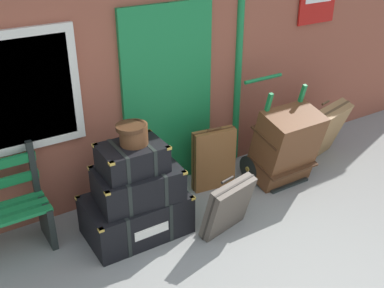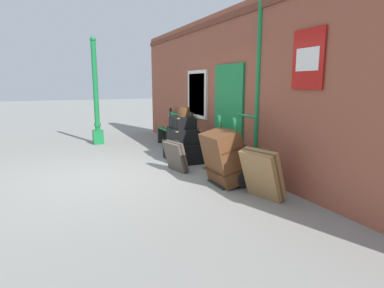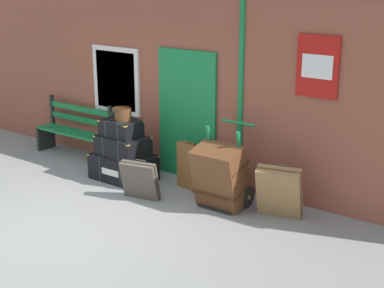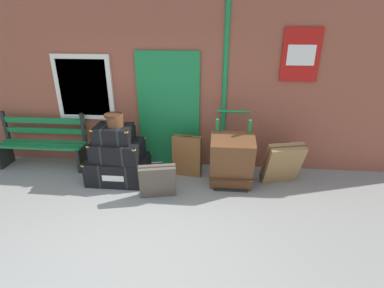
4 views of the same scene
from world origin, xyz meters
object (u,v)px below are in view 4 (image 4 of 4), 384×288
(suitcase_slate, at_px, (187,156))
(round_hatbox, at_px, (115,119))
(large_brown_trunk, at_px, (232,161))
(suitcase_charcoal, at_px, (158,181))
(steamer_trunk_top, at_px, (114,134))
(porters_trolley, at_px, (231,167))
(steamer_trunk_base, at_px, (119,169))
(steamer_trunk_middle, at_px, (118,150))
(suitcase_umber, at_px, (282,163))
(platform_bench, at_px, (43,144))

(suitcase_slate, bearing_deg, round_hatbox, -165.29)
(large_brown_trunk, height_order, suitcase_charcoal, large_brown_trunk)
(steamer_trunk_top, distance_m, suitcase_slate, 1.30)
(round_hatbox, relative_size, porters_trolley, 0.25)
(steamer_trunk_base, bearing_deg, round_hatbox, 4.70)
(round_hatbox, bearing_deg, steamer_trunk_middle, -82.59)
(suitcase_umber, relative_size, suitcase_slate, 1.01)
(steamer_trunk_middle, bearing_deg, suitcase_umber, 3.15)
(steamer_trunk_base, relative_size, suitcase_charcoal, 1.64)
(porters_trolley, xyz_separation_m, large_brown_trunk, (-0.00, -0.18, 0.21))
(steamer_trunk_base, height_order, suitcase_slate, suitcase_slate)
(large_brown_trunk, relative_size, suitcase_umber, 1.24)
(steamer_trunk_top, distance_m, suitcase_umber, 2.81)
(steamer_trunk_base, height_order, round_hatbox, round_hatbox)
(steamer_trunk_top, height_order, large_brown_trunk, steamer_trunk_top)
(suitcase_umber, bearing_deg, round_hatbox, -177.41)
(suitcase_slate, bearing_deg, steamer_trunk_base, -165.49)
(suitcase_slate, height_order, suitcase_charcoal, suitcase_slate)
(round_hatbox, xyz_separation_m, suitcase_charcoal, (0.75, -0.49, -0.81))
(steamer_trunk_top, relative_size, porters_trolley, 0.52)
(steamer_trunk_middle, bearing_deg, platform_bench, 164.37)
(steamer_trunk_middle, height_order, suitcase_slate, suitcase_slate)
(platform_bench, height_order, suitcase_umber, platform_bench)
(steamer_trunk_base, xyz_separation_m, suitcase_umber, (2.76, 0.13, 0.18))
(porters_trolley, relative_size, suitcase_slate, 1.54)
(steamer_trunk_middle, bearing_deg, suitcase_charcoal, -31.89)
(steamer_trunk_base, distance_m, suitcase_slate, 1.20)
(steamer_trunk_top, xyz_separation_m, suitcase_umber, (2.77, 0.14, -0.48))
(large_brown_trunk, distance_m, suitcase_charcoal, 1.23)
(steamer_trunk_middle, height_order, round_hatbox, round_hatbox)
(steamer_trunk_middle, bearing_deg, round_hatbox, 97.41)
(round_hatbox, xyz_separation_m, suitcase_umber, (2.73, 0.12, -0.73))
(round_hatbox, height_order, porters_trolley, round_hatbox)
(suitcase_slate, bearing_deg, steamer_trunk_top, -164.94)
(steamer_trunk_middle, relative_size, porters_trolley, 0.72)
(platform_bench, distance_m, large_brown_trunk, 3.50)
(porters_trolley, height_order, suitcase_charcoal, porters_trolley)
(porters_trolley, bearing_deg, large_brown_trunk, -90.00)
(round_hatbox, height_order, suitcase_charcoal, round_hatbox)
(porters_trolley, distance_m, suitcase_slate, 0.79)
(steamer_trunk_middle, height_order, steamer_trunk_top, steamer_trunk_top)
(round_hatbox, relative_size, large_brown_trunk, 0.31)
(steamer_trunk_middle, distance_m, steamer_trunk_top, 0.29)
(steamer_trunk_middle, height_order, suitcase_charcoal, steamer_trunk_middle)
(suitcase_slate, distance_m, suitcase_charcoal, 0.87)
(suitcase_umber, bearing_deg, steamer_trunk_base, -177.39)
(large_brown_trunk, bearing_deg, suitcase_slate, 154.97)
(steamer_trunk_middle, distance_m, suitcase_umber, 2.74)
(platform_bench, xyz_separation_m, suitcase_slate, (2.70, -0.12, -0.08))
(platform_bench, height_order, steamer_trunk_base, platform_bench)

